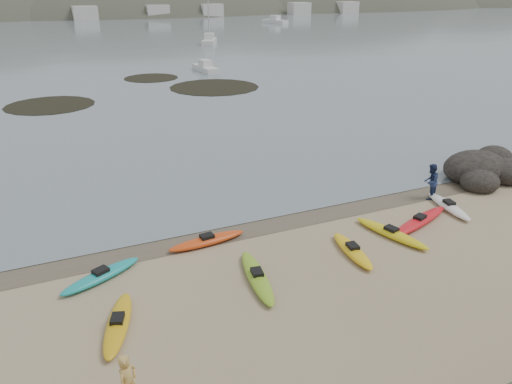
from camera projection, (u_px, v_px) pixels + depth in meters
name	position (u px, v px, depth m)	size (l,w,h in m)	color
ground	(256.00, 222.00, 23.24)	(600.00, 600.00, 0.00)	tan
wet_sand	(259.00, 224.00, 22.98)	(60.00, 60.00, 0.00)	brown
water	(32.00, 3.00, 275.22)	(1200.00, 1200.00, 0.00)	slate
kayaks	(305.00, 248.00, 20.56)	(18.82, 6.41, 0.34)	yellow
person_west	(128.00, 383.00, 12.70)	(0.63, 0.41, 1.71)	tan
person_east	(431.00, 182.00, 25.38)	(0.91, 0.71, 1.87)	navy
rock_cluster	(486.00, 174.00, 28.34)	(5.45, 4.04, 1.93)	black
kelp_mats	(153.00, 90.00, 51.52)	(25.18, 17.18, 0.04)	black
moored_boats	(110.00, 38.00, 95.56)	(96.17, 77.17, 1.17)	silver
far_hills	(150.00, 51.00, 207.30)	(550.00, 135.00, 80.00)	#384235
far_town	(71.00, 13.00, 146.54)	(199.00, 5.00, 4.00)	beige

